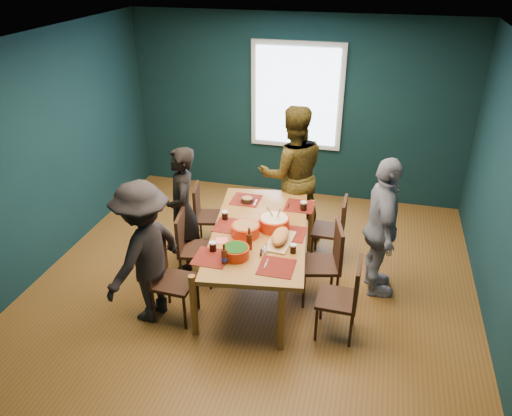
% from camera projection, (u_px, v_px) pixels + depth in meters
% --- Properties ---
extents(room, '(5.01, 5.01, 2.71)m').
position_uv_depth(room, '(261.00, 165.00, 5.43)').
color(room, brown).
rests_on(room, ground).
extents(dining_table, '(1.28, 2.12, 0.76)m').
position_uv_depth(dining_table, '(260.00, 235.00, 5.44)').
color(dining_table, olive).
rests_on(dining_table, floor).
extents(chair_left_far, '(0.45, 0.45, 0.84)m').
position_uv_depth(chair_left_far, '(204.00, 211.00, 6.36)').
color(chair_left_far, '#311D10').
rests_on(chair_left_far, floor).
extents(chair_left_mid, '(0.45, 0.45, 0.86)m').
position_uv_depth(chair_left_mid, '(190.00, 243.00, 5.66)').
color(chair_left_mid, '#311D10').
rests_on(chair_left_mid, floor).
extents(chair_left_near, '(0.42, 0.42, 0.89)m').
position_uv_depth(chair_left_near, '(166.00, 274.00, 5.10)').
color(chair_left_near, '#311D10').
rests_on(chair_left_near, floor).
extents(chair_right_far, '(0.38, 0.38, 0.84)m').
position_uv_depth(chair_right_far, '(335.00, 225.00, 6.04)').
color(chair_right_far, '#311D10').
rests_on(chair_right_far, floor).
extents(chair_right_mid, '(0.50, 0.50, 0.91)m').
position_uv_depth(chair_right_mid, '(328.00, 258.00, 5.34)').
color(chair_right_mid, '#311D10').
rests_on(chair_right_mid, floor).
extents(chair_right_near, '(0.40, 0.40, 0.86)m').
position_uv_depth(chair_right_near, '(346.00, 294.00, 4.83)').
color(chair_right_near, '#311D10').
rests_on(chair_right_near, floor).
extents(person_far_left, '(0.55, 0.65, 1.53)m').
position_uv_depth(person_far_left, '(183.00, 210.00, 5.81)').
color(person_far_left, black).
rests_on(person_far_left, floor).
extents(person_back, '(1.06, 0.95, 1.80)m').
position_uv_depth(person_back, '(292.00, 174.00, 6.37)').
color(person_back, black).
rests_on(person_back, floor).
extents(person_right, '(0.56, 1.00, 1.61)m').
position_uv_depth(person_right, '(382.00, 229.00, 5.34)').
color(person_right, silver).
rests_on(person_right, floor).
extents(person_near_left, '(0.83, 1.12, 1.54)m').
position_uv_depth(person_near_left, '(144.00, 253.00, 4.98)').
color(person_near_left, black).
rests_on(person_near_left, floor).
extents(bowl_salad, '(0.30, 0.30, 0.13)m').
position_uv_depth(bowl_salad, '(245.00, 230.00, 5.28)').
color(bowl_salad, red).
rests_on(bowl_salad, dining_table).
extents(bowl_dumpling, '(0.33, 0.33, 0.31)m').
position_uv_depth(bowl_dumpling, '(274.00, 223.00, 5.40)').
color(bowl_dumpling, red).
rests_on(bowl_dumpling, dining_table).
extents(bowl_herbs, '(0.27, 0.27, 0.12)m').
position_uv_depth(bowl_herbs, '(236.00, 252.00, 4.91)').
color(bowl_herbs, red).
rests_on(bowl_herbs, dining_table).
extents(cutting_board, '(0.29, 0.58, 0.13)m').
position_uv_depth(cutting_board, '(280.00, 237.00, 5.16)').
color(cutting_board, tan).
rests_on(cutting_board, dining_table).
extents(small_bowl, '(0.15, 0.15, 0.06)m').
position_uv_depth(small_bowl, '(247.00, 200.00, 5.97)').
color(small_bowl, black).
rests_on(small_bowl, dining_table).
extents(beer_bottle_a, '(0.06, 0.06, 0.22)m').
position_uv_depth(beer_bottle_a, '(224.00, 257.00, 4.80)').
color(beer_bottle_a, '#471A0C').
rests_on(beer_bottle_a, dining_table).
extents(beer_bottle_b, '(0.06, 0.06, 0.24)m').
position_uv_depth(beer_bottle_b, '(249.00, 241.00, 5.03)').
color(beer_bottle_b, '#471A0C').
rests_on(beer_bottle_b, dining_table).
extents(cola_glass_a, '(0.08, 0.08, 0.10)m').
position_uv_depth(cola_glass_a, '(213.00, 246.00, 5.01)').
color(cola_glass_a, black).
rests_on(cola_glass_a, dining_table).
extents(cola_glass_b, '(0.07, 0.07, 0.09)m').
position_uv_depth(cola_glass_b, '(293.00, 248.00, 4.99)').
color(cola_glass_b, black).
rests_on(cola_glass_b, dining_table).
extents(cola_glass_c, '(0.08, 0.08, 0.11)m').
position_uv_depth(cola_glass_c, '(304.00, 206.00, 5.78)').
color(cola_glass_c, black).
rests_on(cola_glass_c, dining_table).
extents(cola_glass_d, '(0.07, 0.07, 0.10)m').
position_uv_depth(cola_glass_d, '(225.00, 215.00, 5.59)').
color(cola_glass_d, black).
rests_on(cola_glass_d, dining_table).
extents(napkin_a, '(0.14, 0.14, 0.00)m').
position_uv_depth(napkin_a, '(296.00, 230.00, 5.40)').
color(napkin_a, '#F3666C').
rests_on(napkin_a, dining_table).
extents(napkin_b, '(0.15, 0.15, 0.00)m').
position_uv_depth(napkin_b, '(222.00, 241.00, 5.21)').
color(napkin_b, '#F3666C').
rests_on(napkin_b, dining_table).
extents(napkin_c, '(0.20, 0.20, 0.00)m').
position_uv_depth(napkin_c, '(279.00, 269.00, 4.75)').
color(napkin_c, '#F3666C').
rests_on(napkin_c, dining_table).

